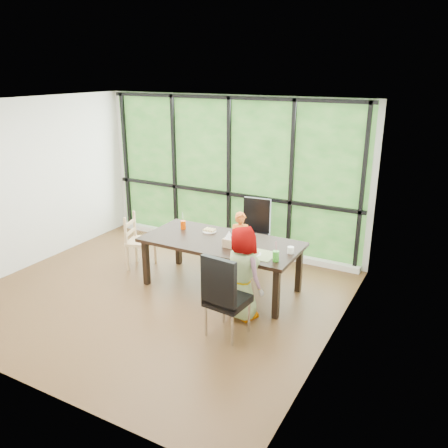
{
  "coord_description": "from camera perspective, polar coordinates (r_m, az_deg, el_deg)",
  "views": [
    {
      "loc": [
        3.66,
        -4.75,
        3.12
      ],
      "look_at": [
        0.78,
        0.56,
        1.05
      ],
      "focal_mm": 36.67,
      "sensor_mm": 36.0,
      "label": 1
    }
  ],
  "objects": [
    {
      "name": "placemat",
      "position": [
        6.16,
        4.01,
        -3.74
      ],
      "size": [
        0.5,
        0.37,
        0.01
      ],
      "primitive_type": "cube",
      "color": "tan",
      "rests_on": "dining_table"
    },
    {
      "name": "green_cup",
      "position": [
        5.94,
        6.48,
        -4.0
      ],
      "size": [
        0.09,
        0.09,
        0.14
      ],
      "primitive_type": "cylinder",
      "color": "green",
      "rests_on": "dining_table"
    },
    {
      "name": "orange_cup",
      "position": [
        7.1,
        -5.11,
        -0.11
      ],
      "size": [
        0.08,
        0.08,
        0.13
      ],
      "primitive_type": "cylinder",
      "color": "#D64000",
      "rests_on": "dining_table"
    },
    {
      "name": "white_mug",
      "position": [
        6.22,
        8.31,
        -3.23
      ],
      "size": [
        0.09,
        0.09,
        0.09
      ],
      "primitive_type": "cylinder",
      "color": "white",
      "rests_on": "dining_table"
    },
    {
      "name": "plate_far",
      "position": [
        6.97,
        -1.83,
        -0.92
      ],
      "size": [
        0.21,
        0.21,
        0.01
      ],
      "primitive_type": "cylinder",
      "color": "white",
      "rests_on": "dining_table"
    },
    {
      "name": "child_toddler",
      "position": [
        7.24,
        2.1,
        -2.33
      ],
      "size": [
        0.43,
        0.36,
        1.0
      ],
      "primitive_type": "imported",
      "rotation": [
        0.0,
        0.0,
        0.4
      ],
      "color": "orange",
      "rests_on": "ground"
    },
    {
      "name": "straw_white",
      "position": [
        7.06,
        -5.14,
        0.7
      ],
      "size": [
        0.01,
        0.04,
        0.2
      ],
      "primitive_type": "cylinder",
      "rotation": [
        0.14,
        0.0,
        0.0
      ],
      "color": "white",
      "rests_on": "orange_cup"
    },
    {
      "name": "crepe_rolls_far",
      "position": [
        6.96,
        -1.83,
        -0.73
      ],
      "size": [
        0.2,
        0.12,
        0.04
      ],
      "primitive_type": null,
      "color": "tan",
      "rests_on": "plate_far"
    },
    {
      "name": "straw_pink",
      "position": [
        5.9,
        6.51,
        -3.03
      ],
      "size": [
        0.01,
        0.04,
        0.2
      ],
      "primitive_type": "cylinder",
      "rotation": [
        0.14,
        0.0,
        0.0
      ],
      "color": "pink",
      "rests_on": "green_cup"
    },
    {
      "name": "chair_window_leather",
      "position": [
        7.56,
        3.64,
        -1.07
      ],
      "size": [
        0.51,
        0.51,
        1.08
      ],
      "primitive_type": "cube",
      "rotation": [
        0.0,
        0.0,
        0.11
      ],
      "color": "black",
      "rests_on": "ground"
    },
    {
      "name": "foliage_backdrop",
      "position": [
        8.08,
        0.75,
        6.25
      ],
      "size": [
        4.8,
        0.02,
        2.65
      ],
      "primitive_type": "cube",
      "color": "#22501C",
      "rests_on": "back_wall"
    },
    {
      "name": "dining_table",
      "position": [
        6.76,
        -0.34,
        -5.05
      ],
      "size": [
        2.35,
        1.18,
        0.75
      ],
      "primitive_type": "cube",
      "rotation": [
        0.0,
        0.0,
        0.05
      ],
      "color": "black",
      "rests_on": "ground"
    },
    {
      "name": "tissue_box",
      "position": [
        6.37,
        0.63,
        -2.31
      ],
      "size": [
        0.14,
        0.14,
        0.12
      ],
      "primitive_type": "cube",
      "color": "tan",
      "rests_on": "dining_table"
    },
    {
      "name": "tissue",
      "position": [
        6.33,
        0.63,
        -1.33
      ],
      "size": [
        0.12,
        0.12,
        0.11
      ],
      "primitive_type": "cone",
      "color": "white",
      "rests_on": "tissue_box"
    },
    {
      "name": "back_wall",
      "position": [
        8.09,
        0.81,
        6.28
      ],
      "size": [
        5.0,
        0.0,
        5.0
      ],
      "primitive_type": "plane",
      "rotation": [
        1.57,
        0.0,
        0.0
      ],
      "color": "silver",
      "rests_on": "ground"
    },
    {
      "name": "window_sill",
      "position": [
        8.39,
        0.45,
        -2.55
      ],
      "size": [
        4.8,
        0.12,
        0.1
      ],
      "primitive_type": "cube",
      "color": "silver",
      "rests_on": "ground"
    },
    {
      "name": "child_older",
      "position": [
        5.89,
        2.66,
        -6.16
      ],
      "size": [
        0.72,
        0.61,
        1.25
      ],
      "primitive_type": "imported",
      "rotation": [
        0.0,
        0.0,
        2.73
      ],
      "color": "slate",
      "rests_on": "ground"
    },
    {
      "name": "chair_interior_leather",
      "position": [
        5.55,
        0.47,
        -8.79
      ],
      "size": [
        0.5,
        0.5,
        1.08
      ],
      "primitive_type": "cube",
      "rotation": [
        0.0,
        0.0,
        3.05
      ],
      "color": "black",
      "rests_on": "ground"
    },
    {
      "name": "crepe_rolls_near",
      "position": [
        6.13,
        3.66,
        -3.54
      ],
      "size": [
        0.15,
        0.12,
        0.04
      ],
      "primitive_type": null,
      "color": "tan",
      "rests_on": "plate_near"
    },
    {
      "name": "chair_end_beech",
      "position": [
        7.54,
        -10.33,
        -2.14
      ],
      "size": [
        0.5,
        0.51,
        0.9
      ],
      "primitive_type": "cube",
      "rotation": [
        0.0,
        0.0,
        1.85
      ],
      "color": "tan",
      "rests_on": "ground"
    },
    {
      "name": "plate_near",
      "position": [
        6.14,
        3.66,
        -3.76
      ],
      "size": [
        0.21,
        0.21,
        0.01
      ],
      "primitive_type": "cylinder",
      "color": "white",
      "rests_on": "dining_table"
    },
    {
      "name": "ground",
      "position": [
        6.76,
        -8.23,
        -8.79
      ],
      "size": [
        5.0,
        5.0,
        0.0
      ],
      "primitive_type": "plane",
      "color": "black",
      "rests_on": "ground"
    },
    {
      "name": "window_mullions",
      "position": [
        8.04,
        0.61,
        6.2
      ],
      "size": [
        4.8,
        0.06,
        2.65
      ],
      "primitive_type": null,
      "color": "black",
      "rests_on": "back_wall"
    }
  ]
}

